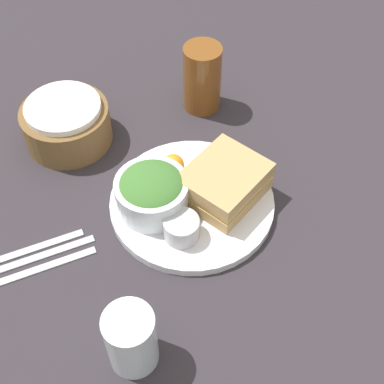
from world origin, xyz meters
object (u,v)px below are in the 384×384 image
drink_glass (202,78)px  fork (40,266)px  sandwich (224,182)px  dressing_cup (181,228)px  knife (38,257)px  water_glass (131,339)px  salad_bowl (152,191)px  bread_basket (66,123)px  spoon (35,248)px  plate (192,203)px

drink_glass → fork: 0.45m
sandwich → dressing_cup: (-0.10, -0.04, -0.01)m
knife → water_glass: bearing=112.5°
salad_bowl → drink_glass: 0.27m
bread_basket → water_glass: water_glass is taller
salad_bowl → spoon: 0.20m
salad_bowl → bread_basket: 0.23m
fork → water_glass: water_glass is taller
water_glass → spoon: bearing=106.1°
plate → dressing_cup: size_ratio=4.84×
sandwich → dressing_cup: bearing=-157.6°
sandwich → fork: bearing=176.9°
dressing_cup → bread_basket: bearing=104.9°
dressing_cup → knife: 0.23m
dressing_cup → drink_glass: 0.32m
bread_basket → knife: size_ratio=0.87×
sandwich → bread_basket: size_ratio=1.02×
plate → salad_bowl: (-0.06, 0.02, 0.04)m
plate → knife: 0.26m
sandwich → bread_basket: 0.31m
fork → knife: same height
dressing_cup → water_glass: size_ratio=0.53×
plate → water_glass: size_ratio=2.57×
sandwich → bread_basket: bearing=124.9°
salad_bowl → spoon: bearing=174.2°
drink_glass → bread_basket: bearing=173.1°
drink_glass → knife: 0.44m
salad_bowl → fork: salad_bowl is taller
salad_bowl → bread_basket: size_ratio=0.75×
sandwich → knife: sandwich is taller
salad_bowl → water_glass: size_ratio=1.12×
dressing_cup → bread_basket: 0.31m
fork → drink_glass: bearing=-147.4°
dressing_cup → bread_basket: (-0.08, 0.30, 0.01)m
drink_glass → knife: size_ratio=0.73×
salad_bowl → knife: bearing=179.5°
plate → drink_glass: 0.25m
dressing_cup → fork: bearing=164.7°
bread_basket → fork: bearing=-119.2°
salad_bowl → bread_basket: same height
bread_basket → fork: 0.27m
fork → dressing_cup: bearing=169.5°
plate → salad_bowl: bearing=161.9°
plate → sandwich: size_ratio=1.70×
bread_basket → spoon: bread_basket is taller
plate → dressing_cup: bearing=-131.0°
bread_basket → water_glass: (-0.06, -0.43, 0.01)m
sandwich → water_glass: size_ratio=1.52×
fork → water_glass: size_ratio=1.62×
bread_basket → spoon: bearing=-122.8°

